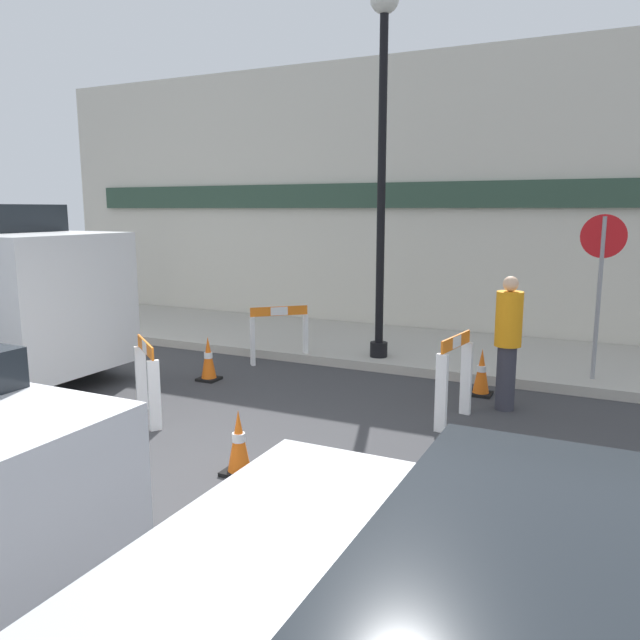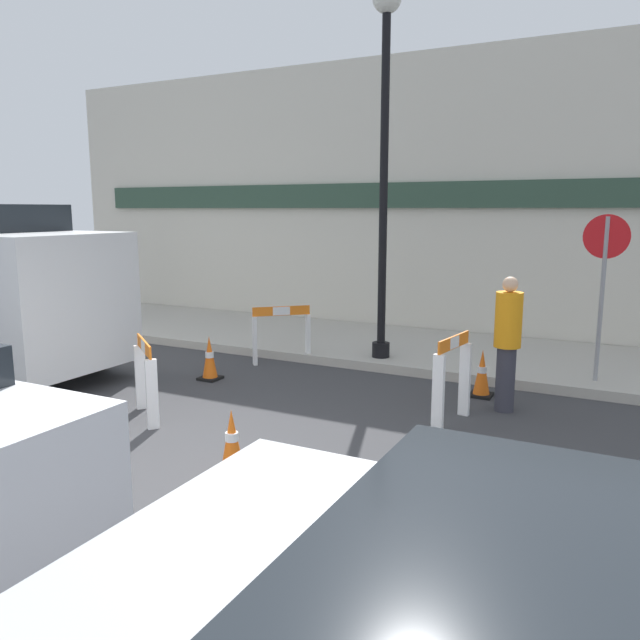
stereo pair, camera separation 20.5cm
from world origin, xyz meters
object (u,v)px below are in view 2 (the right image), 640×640
at_px(stop_sign, 604,271).
at_px(person_worker, 507,340).
at_px(streetlamp_post, 385,127).
at_px(person_pedestrian, 95,274).

distance_m(stop_sign, person_worker, 1.95).
height_order(streetlamp_post, person_pedestrian, streetlamp_post).
xyz_separation_m(streetlamp_post, stop_sign, (3.22, 0.06, -2.08)).
height_order(person_worker, person_pedestrian, person_pedestrian).
bearing_deg(person_pedestrian, stop_sign, -178.30).
distance_m(streetlamp_post, person_worker, 3.91).
relative_size(streetlamp_post, stop_sign, 2.45).
xyz_separation_m(person_worker, person_pedestrian, (-9.48, 2.28, 0.17)).
xyz_separation_m(streetlamp_post, person_worker, (2.26, -1.45, -2.85)).
height_order(stop_sign, person_worker, stop_sign).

